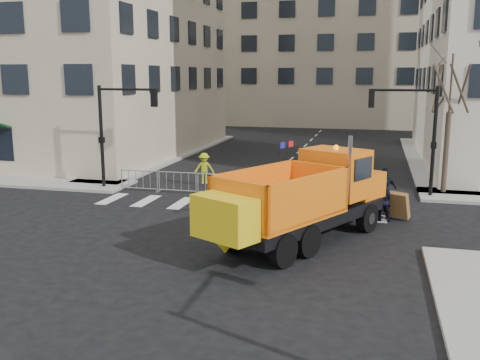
% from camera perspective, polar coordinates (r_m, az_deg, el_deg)
% --- Properties ---
extents(ground, '(120.00, 120.00, 0.00)m').
position_cam_1_polar(ground, '(19.32, -3.85, -6.71)').
color(ground, black).
rests_on(ground, ground).
extents(sidewalk_back, '(64.00, 5.00, 0.15)m').
position_cam_1_polar(sidewalk_back, '(27.23, 1.71, -1.24)').
color(sidewalk_back, gray).
rests_on(sidewalk_back, ground).
extents(building_far, '(30.00, 18.00, 24.00)m').
position_cam_1_polar(building_far, '(69.96, 9.90, 15.97)').
color(building_far, tan).
rests_on(building_far, ground).
extents(traffic_light_left, '(0.18, 0.18, 5.40)m').
position_cam_1_polar(traffic_light_left, '(28.69, -14.55, 4.36)').
color(traffic_light_left, black).
rests_on(traffic_light_left, ground).
extents(traffic_light_right, '(0.18, 0.18, 5.40)m').
position_cam_1_polar(traffic_light_right, '(27.28, 19.97, 3.71)').
color(traffic_light_right, black).
rests_on(traffic_light_right, ground).
extents(crowd_barriers, '(12.60, 0.60, 1.10)m').
position_cam_1_polar(crowd_barriers, '(26.44, -0.29, -0.56)').
color(crowd_barriers, '#9EA0A5').
rests_on(crowd_barriers, ground).
extents(street_tree, '(3.00, 3.00, 7.50)m').
position_cam_1_polar(street_tree, '(28.25, 21.34, 6.00)').
color(street_tree, '#382B21').
rests_on(street_tree, ground).
extents(plow_truck, '(6.94, 9.91, 3.82)m').
position_cam_1_polar(plow_truck, '(18.95, 6.58, -1.78)').
color(plow_truck, black).
rests_on(plow_truck, ground).
extents(cop_a, '(0.70, 0.52, 1.75)m').
position_cam_1_polar(cop_a, '(22.89, 15.03, -1.96)').
color(cop_a, black).
rests_on(cop_a, ground).
extents(cop_b, '(0.90, 0.74, 1.69)m').
position_cam_1_polar(cop_b, '(22.70, 14.92, -2.14)').
color(cop_b, black).
rests_on(cop_b, ground).
extents(cop_c, '(1.22, 0.99, 1.94)m').
position_cam_1_polar(cop_c, '(24.36, 15.18, -0.96)').
color(cop_c, black).
rests_on(cop_c, ground).
extents(worker, '(1.21, 0.91, 1.67)m').
position_cam_1_polar(worker, '(28.78, -3.84, 1.25)').
color(worker, '#A8BA15').
rests_on(worker, sidewalk_back).
extents(newspaper_box, '(0.55, 0.52, 1.10)m').
position_cam_1_polar(newspaper_box, '(27.08, 14.18, -0.30)').
color(newspaper_box, '#AD170D').
rests_on(newspaper_box, sidewalk_back).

